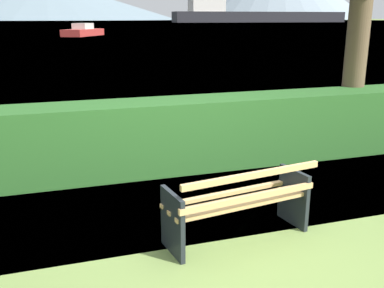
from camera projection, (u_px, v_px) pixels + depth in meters
The scene contains 6 objects.
ground_plane at pixel (235, 236), 4.96m from camera, with size 1400.00×1400.00×0.00m, color olive.
water_surface at pixel (49, 21), 288.59m from camera, with size 620.00×620.00×0.00m, color #7A99A8.
park_bench at pixel (239, 203), 4.79m from camera, with size 1.71×0.81×0.87m.
hedge_row at pixel (176, 135), 7.05m from camera, with size 13.63×0.84×1.13m, color #285B23.
cargo_ship_large at pixel (248, 13), 229.17m from camera, with size 94.33×14.93×16.58m.
sailboat_mid at pixel (83, 31), 59.13m from camera, with size 6.22×8.20×1.67m.
Camera 1 is at (-1.83, -4.11, 2.37)m, focal length 41.10 mm.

